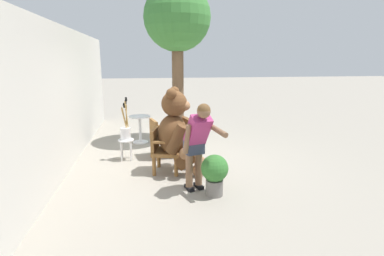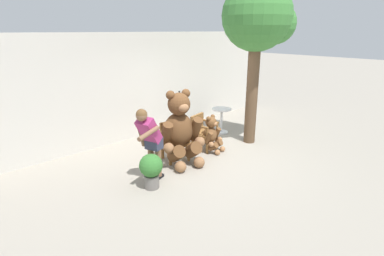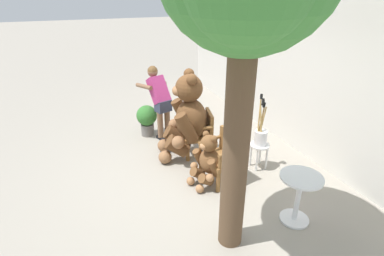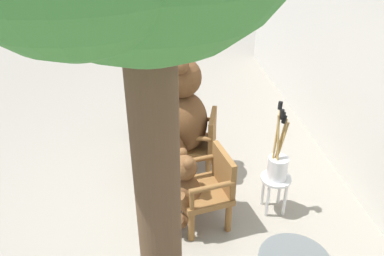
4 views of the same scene
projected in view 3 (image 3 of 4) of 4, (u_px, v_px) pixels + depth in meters
name	position (u px, v px, depth m)	size (l,w,h in m)	color
ground_plane	(186.00, 170.00, 5.31)	(60.00, 60.00, 0.00)	gray
back_wall	(307.00, 80.00, 5.52)	(10.00, 0.16, 2.80)	beige
wooden_chair_left	(200.00, 132.00, 5.66)	(0.67, 0.64, 0.86)	brown
wooden_chair_right	(223.00, 155.00, 4.88)	(0.66, 0.63, 0.86)	brown
teddy_bear_large	(186.00, 117.00, 5.45)	(1.03, 1.03, 1.65)	brown
teddy_bear_small	(207.00, 160.00, 4.77)	(0.57, 0.57, 0.91)	brown
person_visitor	(159.00, 97.00, 6.15)	(0.75, 0.64, 1.51)	black
white_stool	(259.00, 150.00, 5.26)	(0.34, 0.34, 0.46)	white
brush_bucket	(261.00, 135.00, 5.14)	(0.22, 0.22, 0.92)	white
round_side_table	(299.00, 194.00, 3.99)	(0.56, 0.56, 0.72)	silver
potted_plant	(147.00, 118.00, 6.43)	(0.44, 0.44, 0.68)	slate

